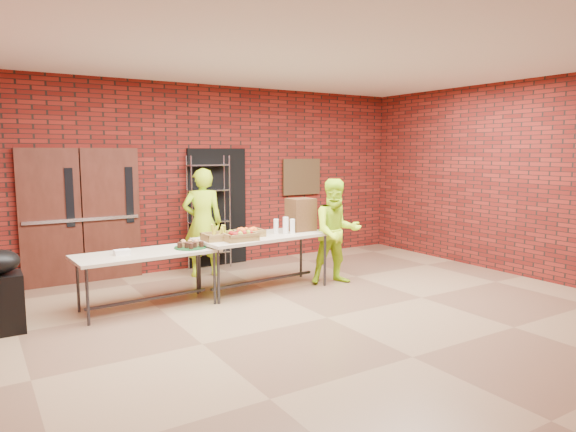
{
  "coord_description": "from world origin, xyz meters",
  "views": [
    {
      "loc": [
        -3.67,
        -4.95,
        2.05
      ],
      "look_at": [
        0.3,
        1.4,
        1.1
      ],
      "focal_mm": 32.0,
      "sensor_mm": 36.0,
      "label": 1
    }
  ],
  "objects_px": {
    "wire_rack": "(209,212)",
    "volunteer_man": "(336,232)",
    "table_right": "(264,240)",
    "coffee_dispenser": "(301,214)",
    "table_left": "(147,257)",
    "volunteer_woman": "(203,223)"
  },
  "relations": [
    {
      "from": "table_right",
      "to": "table_left",
      "type": "bearing_deg",
      "value": 175.59
    },
    {
      "from": "volunteer_man",
      "to": "table_right",
      "type": "bearing_deg",
      "value": -177.59
    },
    {
      "from": "table_left",
      "to": "table_right",
      "type": "relative_size",
      "value": 0.91
    },
    {
      "from": "table_left",
      "to": "coffee_dispenser",
      "type": "xyz_separation_m",
      "value": [
        2.45,
        0.09,
        0.38
      ]
    },
    {
      "from": "volunteer_woman",
      "to": "table_left",
      "type": "bearing_deg",
      "value": 59.7
    },
    {
      "from": "wire_rack",
      "to": "volunteer_man",
      "type": "xyz_separation_m",
      "value": [
        1.25,
        -2.03,
        -0.17
      ]
    },
    {
      "from": "table_right",
      "to": "volunteer_man",
      "type": "height_order",
      "value": "volunteer_man"
    },
    {
      "from": "table_left",
      "to": "volunteer_woman",
      "type": "bearing_deg",
      "value": 40.95
    },
    {
      "from": "table_right",
      "to": "coffee_dispenser",
      "type": "distance_m",
      "value": 0.78
    },
    {
      "from": "table_left",
      "to": "volunteer_woman",
      "type": "height_order",
      "value": "volunteer_woman"
    },
    {
      "from": "wire_rack",
      "to": "table_left",
      "type": "height_order",
      "value": "wire_rack"
    },
    {
      "from": "table_left",
      "to": "table_right",
      "type": "bearing_deg",
      "value": -2.64
    },
    {
      "from": "volunteer_man",
      "to": "table_left",
      "type": "bearing_deg",
      "value": -168.53
    },
    {
      "from": "volunteer_woman",
      "to": "volunteer_man",
      "type": "bearing_deg",
      "value": 151.2
    },
    {
      "from": "wire_rack",
      "to": "table_right",
      "type": "height_order",
      "value": "wire_rack"
    },
    {
      "from": "coffee_dispenser",
      "to": "volunteer_woman",
      "type": "relative_size",
      "value": 0.28
    },
    {
      "from": "table_right",
      "to": "coffee_dispenser",
      "type": "height_order",
      "value": "coffee_dispenser"
    },
    {
      "from": "volunteer_woman",
      "to": "volunteer_man",
      "type": "xyz_separation_m",
      "value": [
        1.57,
        -1.54,
        -0.07
      ]
    },
    {
      "from": "table_left",
      "to": "volunteer_man",
      "type": "height_order",
      "value": "volunteer_man"
    },
    {
      "from": "wire_rack",
      "to": "volunteer_man",
      "type": "bearing_deg",
      "value": -61.05
    },
    {
      "from": "table_left",
      "to": "coffee_dispenser",
      "type": "distance_m",
      "value": 2.49
    },
    {
      "from": "wire_rack",
      "to": "coffee_dispenser",
      "type": "bearing_deg",
      "value": -66.15
    }
  ]
}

